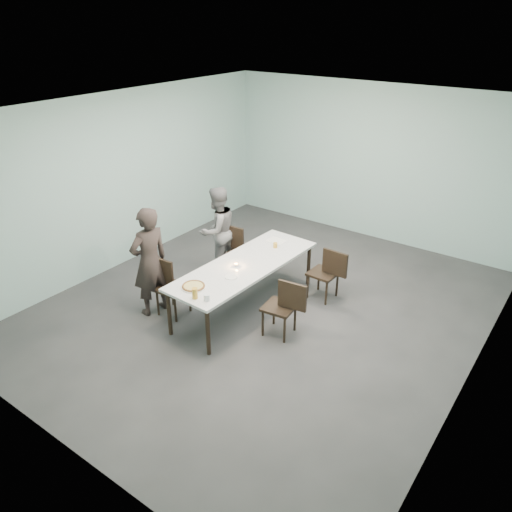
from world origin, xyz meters
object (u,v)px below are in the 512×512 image
Objects in this scene: chair_near_right at (285,304)px; diner_near at (150,262)px; chair_far_right at (328,271)px; beer_glass at (195,293)px; amber_tumbler at (275,245)px; chair_far_left at (239,248)px; pizza at (194,286)px; tealight at (236,265)px; chair_near_left at (168,283)px; table at (245,267)px; water_tumbler at (207,297)px; diner_far at (217,230)px; side_plate at (231,277)px.

diner_near is (-1.95, -0.64, 0.34)m from chair_near_right.
chair_far_right is 2.31m from beer_glass.
amber_tumbler is (-0.85, -0.21, 0.29)m from chair_far_right.
amber_tumbler is at bearing -7.30° from chair_far_left.
tealight reaches higher than pizza.
chair_near_left is 0.78m from pizza.
diner_near reaches higher than pizza.
diner_near is at bearing 175.85° from pizza.
chair_far_right is at bearing 48.88° from tealight.
chair_far_left is 1.20m from tealight.
diner_near is (-0.32, -1.71, 0.34)m from chair_far_left.
table is at bearing 93.09° from beer_glass.
chair_near_left is at bearing -141.12° from tealight.
chair_near_left is 1.59m from chair_far_left.
amber_tumbler is at bearing 95.38° from water_tumbler.
table is at bearing 66.52° from diner_far.
pizza is 0.84m from tealight.
chair_near_right is 2.56× the size of pizza.
diner_near reaches higher than diner_far.
table is 0.45m from side_plate.
chair_near_left is 0.42m from diner_near.
diner_near is at bearing -139.72° from table.
table is 1.33m from chair_far_right.
chair_near_left and chair_near_right have the same top height.
tealight is at bearing 137.08° from diner_near.
chair_near_right is 1.23m from chair_far_right.
chair_far_right is at bearing 59.86° from side_plate.
chair_far_right is 2.21m from pizza.
diner_near is 11.24× the size of beer_glass.
water_tumbler is (0.16, 0.05, -0.03)m from beer_glass.
beer_glass is at bearing 40.87° from chair_near_right.
diner_near is 1.25m from side_plate.
amber_tumbler is at bearing 55.18° from chair_near_left.
beer_glass is (1.13, -0.27, -0.02)m from diner_near.
diner_near is 1.27m from tealight.
table is at bearing 101.39° from water_tumbler.
chair_near_right is 0.86m from side_plate.
pizza is (-1.04, -0.70, 0.27)m from chair_near_right.
water_tumbler is 1.02m from tealight.
chair_near_left is at bearing 156.57° from beer_glass.
chair_near_right is 1.28m from pizza.
beer_glass is at bearing -70.64° from chair_far_left.
chair_near_right is 2.25m from diner_far.
chair_far_left is at bearing 7.06° from chair_far_right.
water_tumbler is at bearing -74.29° from tealight.
diner_near reaches higher than chair_near_right.
table is 3.03× the size of chair_far_left.
chair_far_left and chair_near_right have the same top height.
chair_near_right is at bearing 12.26° from side_plate.
chair_far_right reaches higher than tealight.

